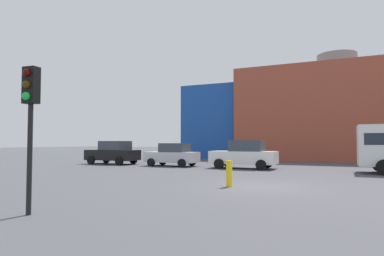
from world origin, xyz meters
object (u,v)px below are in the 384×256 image
at_px(parked_car_0, 113,153).
at_px(parked_car_2, 244,155).
at_px(parked_car_1, 173,155).
at_px(bollard_yellow_0, 229,173).
at_px(traffic_light_near_left, 30,105).

xyz_separation_m(parked_car_0, parked_car_2, (10.80, 0.00, 0.01)).
height_order(parked_car_1, bollard_yellow_0, parked_car_1).
bearing_deg(parked_car_1, traffic_light_near_left, 105.78).
height_order(parked_car_0, parked_car_2, parked_car_2).
bearing_deg(parked_car_1, bollard_yellow_0, 128.94).
relative_size(parked_car_0, bollard_yellow_0, 4.15).
xyz_separation_m(traffic_light_near_left, bollard_yellow_0, (2.81, 6.84, -2.12)).
distance_m(parked_car_0, parked_car_2, 10.80).
distance_m(parked_car_0, parked_car_1, 5.39).
bearing_deg(parked_car_2, parked_car_1, -0.00).
distance_m(parked_car_1, traffic_light_near_left, 16.59).
distance_m(parked_car_2, bollard_yellow_0, 9.23).
height_order(parked_car_0, parked_car_1, parked_car_0).
relative_size(parked_car_1, traffic_light_near_left, 1.08).
bearing_deg(parked_car_2, parked_car_0, 0.00).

